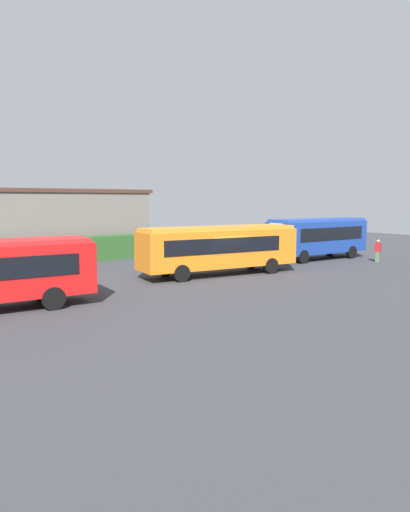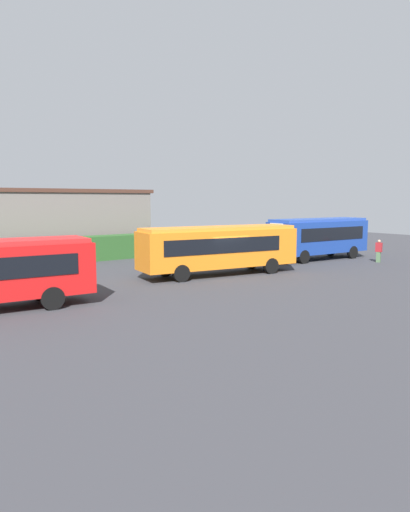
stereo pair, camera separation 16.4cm
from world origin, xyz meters
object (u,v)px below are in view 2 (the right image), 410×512
at_px(bus_orange, 219,247).
at_px(person_left, 276,244).
at_px(person_center, 379,250).
at_px(bus_blue, 318,236).

height_order(bus_orange, person_left, bus_orange).
distance_m(bus_orange, person_center, 13.50).
distance_m(bus_orange, person_left, 12.10).
bearing_deg(bus_orange, bus_blue, 14.98).
height_order(bus_blue, person_center, bus_blue).
bearing_deg(bus_blue, person_left, -83.06).
relative_size(person_left, person_center, 0.99).
bearing_deg(bus_blue, bus_orange, 9.92).
bearing_deg(bus_orange, person_left, 36.12).
height_order(bus_orange, bus_blue, bus_blue).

